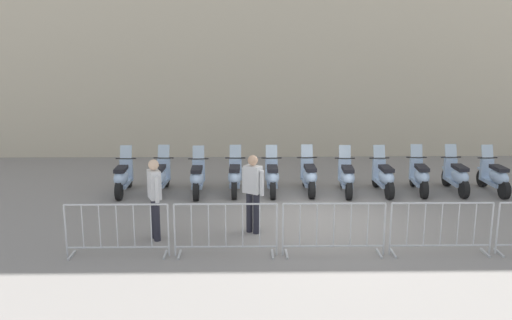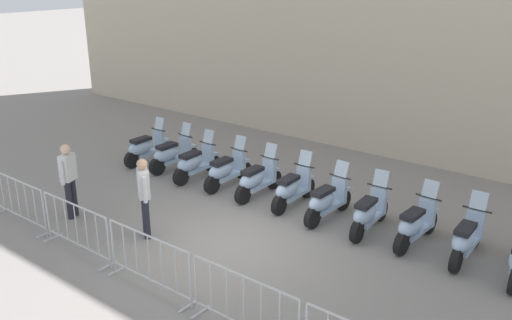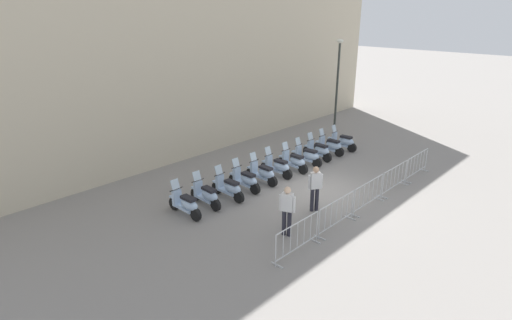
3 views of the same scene
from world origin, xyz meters
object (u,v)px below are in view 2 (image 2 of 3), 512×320
(motorcycle_5, at_px, (292,189))
(motorcycle_2, at_px, (195,163))
(motorcycle_6, at_px, (327,201))
(motorcycle_4, at_px, (257,180))
(barrier_segment_0, at_px, (19,202))
(officer_near_row_end, at_px, (144,193))
(motorcycle_0, at_px, (146,148))
(barrier_segment_1, at_px, (76,229))
(barrier_segment_3, at_px, (244,307))
(motorcycle_8, at_px, (415,224))
(officer_mid_plaza, at_px, (69,177))
(barrier_segment_2, at_px, (149,263))
(motorcycle_9, at_px, (466,239))
(motorcycle_7, at_px, (369,213))
(motorcycle_1, at_px, (172,154))
(motorcycle_3, at_px, (226,170))

(motorcycle_5, bearing_deg, motorcycle_2, -178.98)
(motorcycle_6, bearing_deg, motorcycle_4, 176.82)
(barrier_segment_0, bearing_deg, officer_near_row_end, 24.87)
(barrier_segment_0, relative_size, officer_near_row_end, 1.17)
(motorcycle_0, xyz_separation_m, officer_near_row_end, (3.41, -3.15, 0.53))
(motorcycle_6, height_order, barrier_segment_1, motorcycle_6)
(motorcycle_2, bearing_deg, motorcycle_4, 0.86)
(motorcycle_4, distance_m, barrier_segment_3, 5.36)
(motorcycle_8, relative_size, officer_mid_plaza, 1.00)
(barrier_segment_1, relative_size, officer_mid_plaza, 1.17)
(barrier_segment_1, relative_size, barrier_segment_2, 1.00)
(motorcycle_4, bearing_deg, motorcycle_6, -3.18)
(motorcycle_6, bearing_deg, motorcycle_9, 0.49)
(motorcycle_7, bearing_deg, motorcycle_5, 175.89)
(motorcycle_5, xyz_separation_m, barrier_segment_3, (2.01, -4.46, 0.07))
(motorcycle_6, distance_m, motorcycle_8, 2.02)
(motorcycle_1, xyz_separation_m, officer_near_row_end, (2.41, -3.19, 0.53))
(motorcycle_9, bearing_deg, motorcycle_0, 178.90)
(motorcycle_2, distance_m, barrier_segment_3, 6.69)
(barrier_segment_3, xyz_separation_m, officer_near_row_end, (-3.64, 1.37, 0.46))
(officer_mid_plaza, bearing_deg, barrier_segment_2, -15.37)
(motorcycle_6, height_order, officer_mid_plaza, officer_mid_plaza)
(motorcycle_2, height_order, motorcycle_6, same)
(officer_near_row_end, bearing_deg, barrier_segment_2, -40.91)
(motorcycle_0, distance_m, motorcycle_4, 4.03)
(motorcycle_1, bearing_deg, barrier_segment_3, -37.02)
(motorcycle_0, bearing_deg, motorcycle_6, -1.90)
(barrier_segment_2, height_order, officer_mid_plaza, officer_mid_plaza)
(barrier_segment_0, distance_m, barrier_segment_3, 6.31)
(motorcycle_3, bearing_deg, barrier_segment_0, -117.74)
(motorcycle_4, relative_size, barrier_segment_2, 0.85)
(motorcycle_5, xyz_separation_m, motorcycle_8, (3.02, -0.09, 0.00))
(motorcycle_4, relative_size, barrier_segment_3, 0.85)
(barrier_segment_2, bearing_deg, motorcycle_9, 46.19)
(motorcycle_0, bearing_deg, motorcycle_8, -1.10)
(motorcycle_3, height_order, motorcycle_8, same)
(barrier_segment_0, bearing_deg, motorcycle_2, 73.35)
(officer_mid_plaza, bearing_deg, barrier_segment_1, -32.39)
(motorcycle_7, bearing_deg, barrier_segment_0, -146.54)
(motorcycle_9, bearing_deg, motorcycle_1, 178.48)
(motorcycle_0, distance_m, officer_near_row_end, 4.67)
(motorcycle_1, xyz_separation_m, motorcycle_3, (2.02, -0.08, 0.00))
(motorcycle_0, relative_size, motorcycle_2, 1.00)
(motorcycle_7, bearing_deg, motorcycle_4, 177.71)
(barrier_segment_0, bearing_deg, motorcycle_0, 99.56)
(motorcycle_6, relative_size, barrier_segment_2, 0.85)
(motorcycle_0, distance_m, motorcycle_1, 1.01)
(motorcycle_4, bearing_deg, motorcycle_0, 178.75)
(motorcycle_9, bearing_deg, officer_mid_plaza, -156.75)
(barrier_segment_0, distance_m, officer_near_row_end, 2.98)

